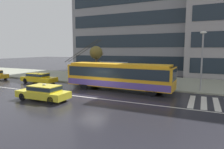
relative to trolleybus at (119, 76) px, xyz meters
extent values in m
plane|color=black|center=(-1.45, -2.87, -1.54)|extent=(160.00, 160.00, 0.00)
cube|color=gray|center=(-1.45, 6.60, -1.47)|extent=(80.00, 10.00, 0.14)
cube|color=beige|center=(7.18, -1.64, -1.53)|extent=(0.44, 4.40, 0.01)
cube|color=beige|center=(8.08, -1.64, -1.53)|extent=(0.44, 4.40, 0.01)
cube|color=beige|center=(8.98, -1.64, -1.53)|extent=(0.44, 4.40, 0.01)
cube|color=silver|center=(-1.45, -4.07, -1.53)|extent=(72.00, 0.14, 0.01)
cube|color=gold|center=(-0.02, 0.00, -0.04)|extent=(11.30, 2.89, 2.16)
cube|color=gold|center=(-0.02, 0.00, 1.14)|extent=(10.62, 2.62, 0.20)
cube|color=#1E2833|center=(-0.02, 0.00, 0.39)|extent=(10.85, 2.91, 0.99)
cube|color=#5F49A6|center=(-0.02, 0.00, -0.73)|extent=(11.19, 2.92, 0.60)
cube|color=#1E2833|center=(5.54, -0.18, 0.39)|extent=(0.19, 2.22, 1.08)
cube|color=black|center=(5.39, -0.18, 0.94)|extent=(0.22, 1.92, 0.28)
cylinder|color=black|center=(-4.49, 0.50, 2.48)|extent=(4.52, 0.21, 2.54)
cylinder|color=black|center=(-4.52, -0.20, 2.48)|extent=(4.52, 0.21, 2.54)
cylinder|color=black|center=(3.83, 0.99, -1.02)|extent=(1.05, 0.33, 1.04)
cylinder|color=black|center=(3.76, -1.24, -1.02)|extent=(1.05, 0.33, 1.04)
cylinder|color=black|center=(-3.57, 1.23, -1.02)|extent=(1.05, 0.33, 1.04)
cylinder|color=black|center=(-3.64, -0.99, -1.02)|extent=(1.05, 0.33, 1.04)
cube|color=yellow|center=(-10.90, -0.13, -1.03)|extent=(4.66, 1.74, 0.55)
cube|color=yellow|center=(-11.09, -0.13, -0.52)|extent=(2.52, 1.50, 0.48)
cube|color=#1E2833|center=(-11.09, -0.13, -0.49)|extent=(2.57, 1.51, 0.31)
cube|color=silver|center=(-11.09, -0.13, -0.21)|extent=(0.28, 0.16, 0.12)
cylinder|color=black|center=(-9.36, 0.64, -1.23)|extent=(0.62, 0.20, 0.62)
cylinder|color=black|center=(-9.36, -0.89, -1.23)|extent=(0.62, 0.20, 0.62)
cylinder|color=black|center=(-12.44, 0.64, -1.23)|extent=(0.62, 0.20, 0.62)
cylinder|color=black|center=(-12.44, -0.90, -1.23)|extent=(0.62, 0.20, 0.62)
cube|color=yellow|center=(-4.12, -6.45, -1.03)|extent=(4.55, 1.83, 0.55)
cube|color=yellow|center=(-3.93, -6.45, -0.52)|extent=(2.47, 1.55, 0.48)
cube|color=#1E2833|center=(-3.93, -6.45, -0.49)|extent=(2.51, 1.57, 0.31)
cube|color=silver|center=(-3.93, -6.45, -0.21)|extent=(0.28, 0.16, 0.12)
cylinder|color=black|center=(-5.59, -7.25, -1.23)|extent=(0.62, 0.21, 0.62)
cylinder|color=black|center=(-5.62, -5.70, -1.23)|extent=(0.62, 0.21, 0.62)
cylinder|color=black|center=(-2.61, -7.20, -1.23)|extent=(0.62, 0.21, 0.62)
cylinder|color=black|center=(-2.64, -5.65, -1.23)|extent=(0.62, 0.21, 0.62)
cylinder|color=black|center=(-17.76, 0.28, -1.23)|extent=(0.63, 0.25, 0.62)
cylinder|color=gray|center=(-0.84, 2.97, -0.19)|extent=(0.08, 0.08, 2.42)
cylinder|color=gray|center=(-4.48, 2.97, -0.19)|extent=(0.08, 0.08, 2.42)
cylinder|color=gray|center=(-0.84, 4.50, -0.19)|extent=(0.08, 0.08, 2.42)
cylinder|color=gray|center=(-4.48, 4.50, -0.19)|extent=(0.08, 0.08, 2.42)
cube|color=#99ADB2|center=(-2.66, 4.50, -0.14)|extent=(3.46, 0.04, 1.93)
cube|color=#B2B2B7|center=(-2.66, 3.74, 1.06)|extent=(3.94, 1.83, 0.08)
cube|color=brown|center=(-2.66, 4.12, -0.95)|extent=(2.55, 0.36, 0.08)
cylinder|color=navy|center=(-4.87, 4.53, -0.95)|extent=(0.14, 0.14, 0.89)
cylinder|color=navy|center=(-5.01, 4.60, -0.95)|extent=(0.14, 0.14, 0.89)
cylinder|color=#203029|center=(-4.94, 4.57, -0.21)|extent=(0.48, 0.48, 0.61)
sphere|color=tan|center=(-4.94, 4.57, 0.21)|extent=(0.23, 0.23, 0.23)
cone|color=#CA2E66|center=(-4.83, 4.52, 0.51)|extent=(1.46, 1.46, 0.32)
cylinder|color=#333333|center=(-4.83, 4.52, -0.04)|extent=(0.02, 0.02, 0.78)
cylinder|color=black|center=(-2.48, 3.43, -1.01)|extent=(0.14, 0.14, 0.78)
cylinder|color=black|center=(-2.62, 3.50, -1.01)|extent=(0.14, 0.14, 0.78)
cylinder|color=#565659|center=(-2.55, 3.47, -0.31)|extent=(0.49, 0.49, 0.61)
sphere|color=tan|center=(-2.55, 3.47, 0.10)|extent=(0.20, 0.20, 0.20)
cone|color=#294BA3|center=(-2.44, 3.41, 0.38)|extent=(1.18, 1.18, 0.25)
cylinder|color=#333333|center=(-2.44, 3.41, -0.12)|extent=(0.02, 0.02, 0.75)
cylinder|color=black|center=(-4.77, 3.25, -0.97)|extent=(0.14, 0.14, 0.86)
cylinder|color=black|center=(-4.93, 3.23, -0.97)|extent=(0.14, 0.14, 0.86)
cylinder|color=#3F3539|center=(-4.85, 3.24, -0.23)|extent=(0.40, 0.40, 0.62)
sphere|color=#DA8A7E|center=(-4.85, 3.24, 0.20)|extent=(0.23, 0.23, 0.23)
cone|color=#2D54A6|center=(-4.73, 3.26, 0.49)|extent=(1.42, 1.42, 0.30)
cylinder|color=#333333|center=(-4.73, 3.26, -0.05)|extent=(0.02, 0.02, 0.79)
cylinder|color=#20334A|center=(3.77, 3.58, -0.97)|extent=(0.14, 0.14, 0.85)
cylinder|color=#20334A|center=(3.91, 3.51, -0.97)|extent=(0.14, 0.14, 0.85)
cylinder|color=#524747|center=(3.84, 3.55, -0.26)|extent=(0.48, 0.48, 0.57)
sphere|color=tan|center=(3.84, 3.55, 0.13)|extent=(0.22, 0.22, 0.22)
cone|color=black|center=(3.73, 3.60, 0.42)|extent=(1.33, 1.33, 0.27)
cylinder|color=#333333|center=(3.73, 3.60, -0.08)|extent=(0.02, 0.02, 0.74)
cylinder|color=gray|center=(7.74, 2.61, 1.39)|extent=(0.16, 0.16, 5.57)
ellipsoid|color=silver|center=(7.74, 2.61, 4.30)|extent=(0.60, 0.32, 0.24)
cylinder|color=brown|center=(-4.58, 3.39, 0.16)|extent=(0.28, 0.28, 3.11)
cylinder|color=#4B4027|center=(-4.48, 3.77, 0.92)|extent=(0.34, 0.87, 0.71)
cylinder|color=brown|center=(-4.21, 3.65, 1.69)|extent=(0.89, 0.67, 1.08)
cylinder|color=#4C4035|center=(-4.23, 3.14, 0.85)|extent=(0.84, 0.64, 0.86)
cylinder|color=brown|center=(-4.76, 3.89, 1.58)|extent=(0.51, 1.11, 0.85)
sphere|color=brown|center=(-4.58, 3.39, 2.31)|extent=(1.65, 1.65, 1.65)
cube|color=gray|center=(-3.43, 20.19, 7.67)|extent=(24.75, 12.53, 18.42)
cube|color=#1E2833|center=(-3.43, 13.90, 0.49)|extent=(23.26, 0.06, 2.21)
cube|color=#1E2833|center=(-3.43, 13.90, 4.17)|extent=(23.26, 0.06, 2.21)
cube|color=#1E2833|center=(-3.43, 13.90, 7.85)|extent=(23.26, 0.06, 2.21)
camera|label=1|loc=(7.86, -18.59, 2.63)|focal=31.55mm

